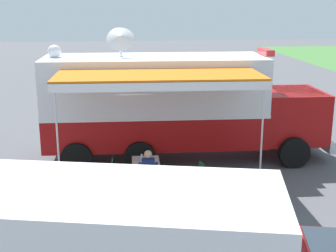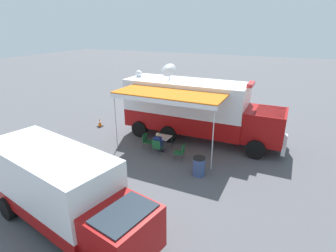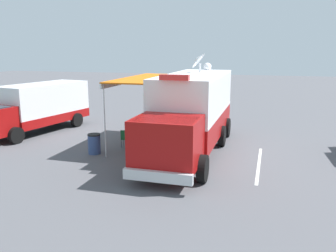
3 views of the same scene
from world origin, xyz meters
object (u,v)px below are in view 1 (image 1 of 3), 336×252
(water_bottle, at_px, (142,158))
(trash_bin, at_px, (253,190))
(folding_chair_spare_by_truck, at_px, (198,176))
(folding_table, at_px, (146,162))
(command_truck, at_px, (177,103))
(folding_chair_beside_table, at_px, (117,172))
(seated_responder, at_px, (148,170))
(folding_chair_at_table, at_px, (148,177))
(car_behind_truck, at_px, (146,91))

(water_bottle, bearing_deg, trash_bin, 58.05)
(trash_bin, bearing_deg, folding_chair_spare_by_truck, -128.08)
(water_bottle, distance_m, folding_chair_spare_by_truck, 1.73)
(folding_table, relative_size, water_bottle, 3.64)
(folding_table, distance_m, water_bottle, 0.23)
(command_truck, bearing_deg, folding_chair_beside_table, -38.82)
(command_truck, relative_size, seated_responder, 7.63)
(folding_table, xyz_separation_m, seated_responder, (0.61, 0.04, -0.02))
(command_truck, bearing_deg, folding_chair_at_table, -20.96)
(car_behind_truck, bearing_deg, seated_responder, -2.65)
(folding_table, relative_size, seated_responder, 0.65)
(command_truck, xyz_separation_m, folding_chair_at_table, (3.01, -1.15, -1.43))
(water_bottle, distance_m, folding_chair_beside_table, 0.83)
(water_bottle, height_order, folding_chair_at_table, water_bottle)
(command_truck, height_order, water_bottle, command_truck)
(folding_chair_beside_table, relative_size, car_behind_truck, 0.20)
(folding_chair_at_table, xyz_separation_m, folding_chair_beside_table, (-0.48, -0.88, 0.00))
(command_truck, relative_size, car_behind_truck, 2.23)
(folding_chair_spare_by_truck, relative_size, car_behind_truck, 0.20)
(car_behind_truck, bearing_deg, water_bottle, -3.63)
(folding_table, xyz_separation_m, folding_chair_spare_by_truck, (0.86, 1.42, -0.16))
(folding_chair_at_table, height_order, car_behind_truck, car_behind_truck)
(folding_chair_spare_by_truck, bearing_deg, trash_bin, 51.92)
(command_truck, xyz_separation_m, water_bottle, (2.32, -1.30, -1.11))
(folding_table, bearing_deg, water_bottle, -45.62)
(water_bottle, height_order, folding_chair_beside_table, water_bottle)
(folding_chair_beside_table, relative_size, seated_responder, 0.70)
(water_bottle, xyz_separation_m, folding_chair_spare_by_truck, (0.75, 1.53, -0.32))
(car_behind_truck, bearing_deg, folding_chair_spare_by_truck, 4.52)
(folding_chair_beside_table, relative_size, trash_bin, 0.96)
(folding_chair_beside_table, xyz_separation_m, car_behind_truck, (-10.55, 1.39, 0.37))
(water_bottle, xyz_separation_m, car_behind_truck, (-10.34, 0.66, 0.05))
(seated_responder, distance_m, car_behind_truck, 10.85)
(car_behind_truck, bearing_deg, folding_chair_at_table, -2.62)
(folding_chair_at_table, distance_m, seated_responder, 0.23)
(folding_chair_at_table, distance_m, trash_bin, 2.90)
(command_truck, xyz_separation_m, folding_chair_beside_table, (2.53, -2.04, -1.43))
(trash_bin, height_order, car_behind_truck, car_behind_truck)
(command_truck, distance_m, folding_chair_beside_table, 3.55)
(folding_chair_at_table, distance_m, folding_chair_beside_table, 1.00)
(folding_chair_beside_table, distance_m, car_behind_truck, 10.65)
(command_truck, bearing_deg, seated_responder, -22.17)
(folding_chair_beside_table, relative_size, folding_chair_spare_by_truck, 1.00)
(folding_chair_at_table, relative_size, car_behind_truck, 0.20)
(water_bottle, distance_m, folding_chair_at_table, 0.77)
(folding_chair_spare_by_truck, bearing_deg, car_behind_truck, -175.48)
(seated_responder, bearing_deg, trash_bin, 64.62)
(command_truck, distance_m, seated_responder, 3.31)
(command_truck, relative_size, folding_chair_at_table, 10.96)
(water_bottle, bearing_deg, car_behind_truck, 176.37)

